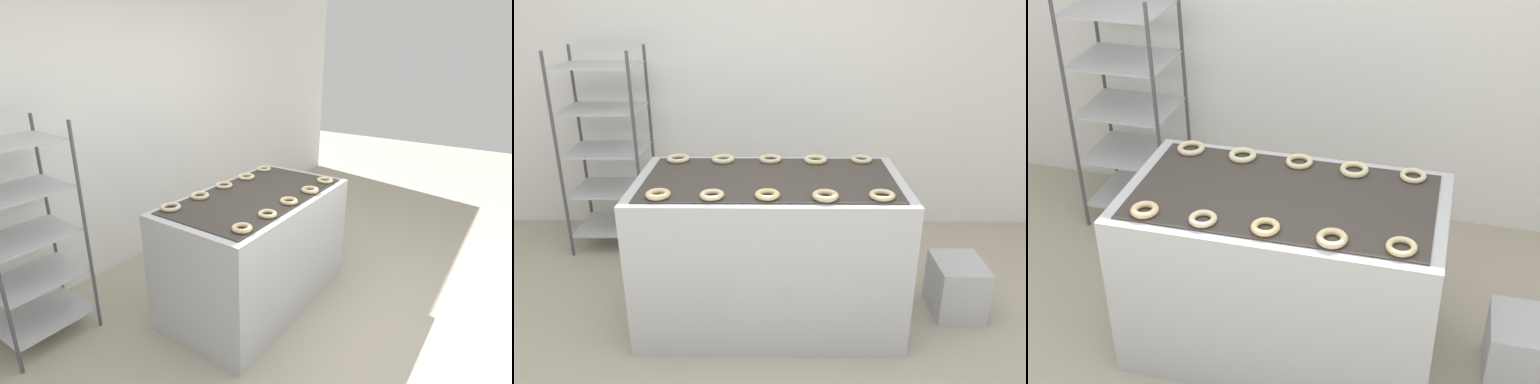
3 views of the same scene
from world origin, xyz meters
TOP-DOWN VIEW (x-y plane):
  - wall_back at (0.00, 2.12)m, footprint 8.00×0.05m
  - fryer_machine at (0.00, 0.68)m, footprint 1.56×0.85m
  - baking_rack_cart at (-1.27, 1.68)m, footprint 0.61×0.50m
  - glaze_bin at (1.20, 0.72)m, footprint 0.30×0.36m
  - donut_near_leftmost at (-0.58, 0.37)m, footprint 0.13×0.13m
  - donut_near_left at (-0.30, 0.37)m, footprint 0.13×0.13m
  - donut_near_center at (-0.01, 0.38)m, footprint 0.13×0.13m
  - donut_near_right at (0.29, 0.36)m, footprint 0.14×0.14m
  - donut_near_rightmost at (0.59, 0.38)m, footprint 0.14×0.14m
  - donut_far_leftmost at (-0.59, 0.99)m, footprint 0.14×0.14m
  - donut_far_left at (-0.30, 0.98)m, footprint 0.14×0.14m
  - donut_far_center at (0.00, 0.99)m, footprint 0.14×0.14m
  - donut_far_right at (0.29, 0.98)m, footprint 0.15×0.15m
  - donut_far_rightmost at (0.58, 0.99)m, footprint 0.13×0.13m

SIDE VIEW (x-z plane):
  - glaze_bin at x=1.20m, z-range 0.00..0.36m
  - fryer_machine at x=0.00m, z-range 0.00..0.93m
  - baking_rack_cart at x=-1.27m, z-range 0.01..1.58m
  - donut_far_rightmost at x=0.58m, z-range 0.93..0.96m
  - donut_far_center at x=0.00m, z-range 0.93..0.96m
  - donut_near_rightmost at x=0.59m, z-range 0.93..0.96m
  - donut_near_left at x=-0.30m, z-range 0.93..0.96m
  - donut_far_leftmost at x=-0.59m, z-range 0.93..0.96m
  - donut_far_right at x=0.29m, z-range 0.93..0.96m
  - donut_near_center at x=-0.01m, z-range 0.93..0.96m
  - donut_far_left at x=-0.30m, z-range 0.93..0.96m
  - donut_near_leftmost at x=-0.58m, z-range 0.93..0.96m
  - donut_near_right at x=0.29m, z-range 0.93..0.96m
  - wall_back at x=0.00m, z-range 0.00..2.80m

